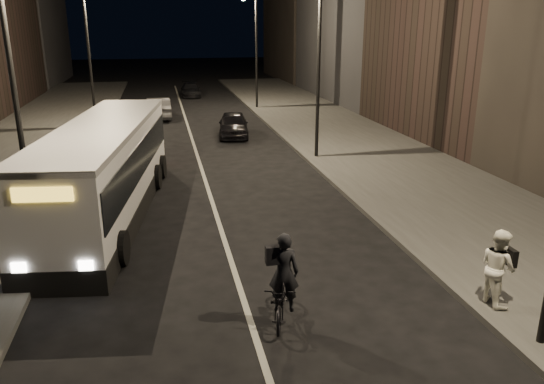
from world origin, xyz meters
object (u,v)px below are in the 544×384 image
city_bus (105,167)px  cyclist_on_bicycle (282,292)px  streetlight_right_far (253,36)px  car_far (191,90)px  car_mid (159,108)px  streetlight_left_far (92,40)px  streetlight_left_near (20,60)px  car_near (233,124)px  pedestrian_woman (498,267)px  streetlight_right_mid (314,45)px

city_bus → cyclist_on_bicycle: bearing=-53.7°
streetlight_right_far → car_far: 10.53m
cyclist_on_bicycle → car_mid: bearing=111.5°
streetlight_left_far → car_mid: 6.71m
streetlight_left_near → car_near: 16.88m
streetlight_right_far → city_bus: (-8.93, -21.97, -3.65)m
streetlight_left_far → car_mid: bearing=42.7°
streetlight_right_far → streetlight_left_near: bearing=-114.0°
car_mid → car_far: bearing=-106.7°
city_bus → car_near: 13.66m
streetlight_left_far → pedestrian_woman: streetlight_left_far is taller
streetlight_left_far → cyclist_on_bicycle: 25.08m
streetlight_left_near → streetlight_right_mid: bearing=36.9°
streetlight_left_far → car_near: streetlight_left_far is taller
streetlight_right_far → cyclist_on_bicycle: size_ratio=3.75×
cyclist_on_bicycle → streetlight_left_far: bearing=120.4°
city_bus → car_mid: (1.83, 19.26, -1.00)m
car_far → cyclist_on_bicycle: bearing=-89.9°
streetlight_right_far → city_bus: bearing=-112.1°
streetlight_left_far → cyclist_on_bicycle: streetlight_left_far is taller
streetlight_left_far → cyclist_on_bicycle: (6.02, -23.90, -4.64)m
streetlight_left_far → car_far: bearing=65.8°
streetlight_right_mid → streetlight_right_far: 16.00m
streetlight_left_far → cyclist_on_bicycle: size_ratio=3.75×
cyclist_on_bicycle → pedestrian_woman: bearing=10.7°
streetlight_left_near → car_mid: streetlight_left_near is taller
streetlight_left_near → car_mid: 22.08m
streetlight_left_near → pedestrian_woman: 13.37m
car_far → car_mid: bearing=-103.9°
cyclist_on_bicycle → city_bus: bearing=134.7°
streetlight_right_mid → cyclist_on_bicycle: 15.37m
cyclist_on_bicycle → streetlight_left_near: bearing=151.9°
streetlight_right_mid → streetlight_left_far: size_ratio=1.00×
car_near → streetlight_right_far: bearing=80.8°
streetlight_right_mid → car_mid: (-7.10, 13.29, -4.64)m
streetlight_right_mid → cyclist_on_bicycle: streetlight_right_mid is taller
streetlight_right_far → car_far: bearing=116.7°
streetlight_right_far → car_far: (-4.21, 8.39, -4.77)m
city_bus → car_near: bearing=71.6°
pedestrian_woman → streetlight_right_mid: bearing=-2.1°
streetlight_right_mid → car_mid: streetlight_right_mid is taller
streetlight_left_near → car_near: streetlight_left_near is taller
streetlight_left_near → streetlight_left_far: 18.00m
streetlight_right_far → cyclist_on_bicycle: bearing=-98.8°
streetlight_left_far → car_near: 9.81m
streetlight_right_mid → streetlight_right_far: bearing=90.0°
streetlight_right_mid → car_mid: size_ratio=1.86×
streetlight_left_far → cyclist_on_bicycle: bearing=-75.9°
streetlight_right_far → streetlight_left_near: (-10.66, -24.00, 0.00)m
pedestrian_woman → car_near: bearing=5.5°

